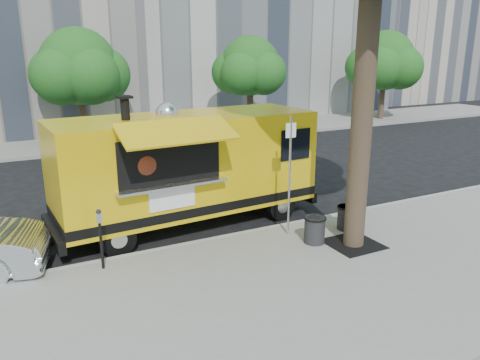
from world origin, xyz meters
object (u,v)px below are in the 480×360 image
object	(u,v)px
trash_bin_right	(347,217)
food_truck	(187,166)
parking_meter	(100,232)
far_tree_b	(78,67)
far_tree_d	(385,61)
far_tree_c	(250,66)
trash_bin_left	(315,229)
sign_post	(290,169)

from	to	relation	value
trash_bin_right	food_truck	bearing A→B (deg)	143.48
parking_meter	food_truck	xyz separation A→B (m)	(2.68, 1.92, 0.69)
far_tree_b	far_tree_d	xyz separation A→B (m)	(19.00, -0.10, 0.06)
far_tree_c	parking_meter	size ratio (longest dim) A/B	3.90
far_tree_d	parking_meter	xyz separation A→B (m)	(-21.00, -13.95, -2.91)
trash_bin_left	parking_meter	bearing A→B (deg)	169.04
trash_bin_right	far_tree_b	bearing A→B (deg)	105.58
parking_meter	food_truck	distance (m)	3.37
sign_post	parking_meter	size ratio (longest dim) A/B	2.25
trash_bin_left	trash_bin_right	world-z (taller)	trash_bin_left
food_truck	trash_bin_left	distance (m)	3.76
sign_post	parking_meter	bearing A→B (deg)	177.48
far_tree_b	far_tree_c	size ratio (longest dim) A/B	1.06
far_tree_b	food_truck	distance (m)	12.34
trash_bin_left	far_tree_d	bearing A→B (deg)	42.62
food_truck	far_tree_d	bearing A→B (deg)	29.61
food_truck	far_tree_c	bearing A→B (deg)	51.21
far_tree_d	food_truck	xyz separation A→B (m)	(-18.32, -12.03, -2.21)
far_tree_d	trash_bin_right	bearing A→B (deg)	-135.71
sign_post	trash_bin_left	distance (m)	1.56
far_tree_c	sign_post	distance (m)	15.48
far_tree_b	far_tree_d	distance (m)	19.00
far_tree_b	trash_bin_right	distance (m)	15.57
far_tree_d	far_tree_c	bearing A→B (deg)	-178.85
trash_bin_right	far_tree_c	bearing A→B (deg)	71.09
far_tree_d	trash_bin_right	xyz separation A→B (m)	(-14.92, -14.55, -3.41)
far_tree_d	parking_meter	size ratio (longest dim) A/B	4.23
trash_bin_left	trash_bin_right	size ratio (longest dim) A/B	1.05
far_tree_c	parking_meter	bearing A→B (deg)	-128.66
far_tree_c	trash_bin_left	xyz separation A→B (m)	(-6.17, -14.68, -3.22)
far_tree_c	far_tree_d	size ratio (longest dim) A/B	0.92
far_tree_d	trash_bin_right	distance (m)	21.11
far_tree_c	far_tree_d	bearing A→B (deg)	1.15
far_tree_c	food_truck	size ratio (longest dim) A/B	0.71
far_tree_c	trash_bin_left	distance (m)	16.25
food_truck	sign_post	bearing A→B (deg)	-52.31
sign_post	trash_bin_right	distance (m)	2.09
far_tree_c	trash_bin_left	bearing A→B (deg)	-112.80
parking_meter	sign_post	bearing A→B (deg)	-2.52
far_tree_b	trash_bin_left	size ratio (longest dim) A/B	8.46
far_tree_c	trash_bin_right	distance (m)	15.51
far_tree_b	trash_bin_right	xyz separation A→B (m)	(4.08, -14.65, -3.35)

